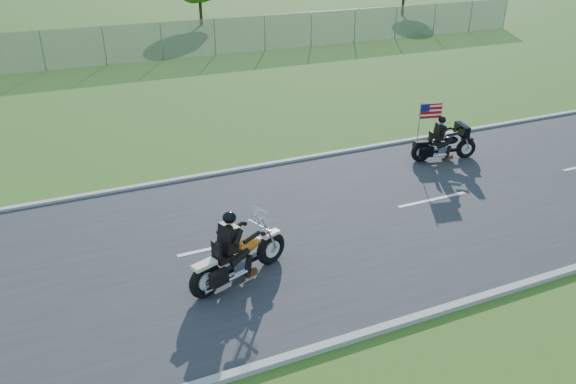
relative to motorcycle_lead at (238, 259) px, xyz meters
name	(u,v)px	position (x,y,z in m)	size (l,w,h in m)	color
ground	(300,230)	(2.10, 1.40, -0.54)	(420.00, 420.00, 0.00)	#21531A
road	(300,230)	(2.10, 1.40, -0.52)	(120.00, 8.00, 0.04)	#28282B
curb_north	(245,169)	(2.10, 5.45, -0.49)	(120.00, 0.18, 0.12)	#9E9B93
curb_south	(390,326)	(2.10, -2.65, -0.49)	(120.00, 0.18, 0.12)	#9E9B93
fence	(43,51)	(-2.90, 21.40, 0.46)	(60.00, 0.03, 2.00)	gray
motorcycle_lead	(238,259)	(0.00, 0.00, 0.00)	(2.47, 1.20, 1.73)	black
motorcycle_follow	(444,145)	(8.17, 3.65, -0.03)	(2.18, 0.92, 1.83)	black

